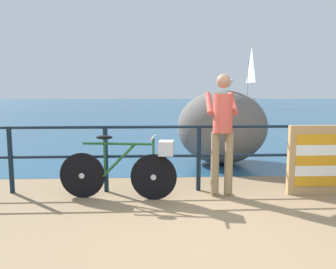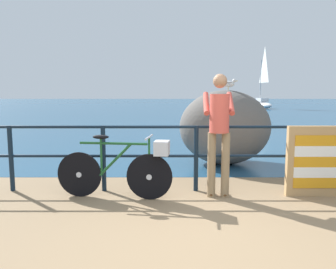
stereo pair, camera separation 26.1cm
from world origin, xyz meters
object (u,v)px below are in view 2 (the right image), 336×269
(bicycle, at_px, (125,167))
(folded_deckchair_stack, at_px, (317,161))
(breakwater_boulder_main, at_px, (226,127))
(sailboat, at_px, (263,102))
(seagull, at_px, (230,83))
(person_at_railing, at_px, (220,129))

(bicycle, relative_size, folded_deckchair_stack, 1.63)
(breakwater_boulder_main, relative_size, sailboat, 0.31)
(seagull, distance_m, sailboat, 27.56)
(folded_deckchair_stack, bearing_deg, bicycle, -177.63)
(person_at_railing, xyz_separation_m, seagull, (0.53, 2.23, 0.72))
(bicycle, xyz_separation_m, breakwater_boulder_main, (1.85, 2.34, 0.32))
(breakwater_boulder_main, bearing_deg, folded_deckchair_stack, -66.97)
(folded_deckchair_stack, bearing_deg, sailboat, 75.54)
(person_at_railing, xyz_separation_m, breakwater_boulder_main, (0.48, 2.25, -0.20))
(person_at_railing, bearing_deg, seagull, -8.98)
(person_at_railing, height_order, folded_deckchair_stack, person_at_railing)
(folded_deckchair_stack, bearing_deg, breakwater_boulder_main, 113.03)
(sailboat, bearing_deg, breakwater_boulder_main, 154.75)
(bicycle, relative_size, seagull, 4.93)
(seagull, bearing_deg, breakwater_boulder_main, 168.70)
(bicycle, relative_size, person_at_railing, 0.95)
(person_at_railing, relative_size, sailboat, 0.29)
(person_at_railing, height_order, breakwater_boulder_main, person_at_railing)
(folded_deckchair_stack, height_order, breakwater_boulder_main, breakwater_boulder_main)
(bicycle, distance_m, person_at_railing, 1.47)
(folded_deckchair_stack, relative_size, breakwater_boulder_main, 0.54)
(sailboat, bearing_deg, person_at_railing, 155.18)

